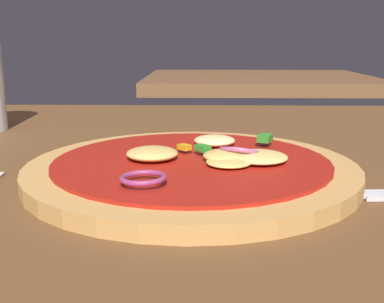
{
  "coord_description": "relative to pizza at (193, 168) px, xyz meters",
  "views": [
    {
      "loc": [
        -0.03,
        -0.4,
        0.16
      ],
      "look_at": [
        -0.04,
        0.04,
        0.06
      ],
      "focal_mm": 45.15,
      "sensor_mm": 36.0,
      "label": 1
    }
  ],
  "objects": [
    {
      "name": "dining_table",
      "position": [
        0.04,
        -0.02,
        -0.03
      ],
      "size": [
        1.23,
        1.02,
        0.04
      ],
      "color": "brown",
      "rests_on": "ground"
    },
    {
      "name": "pizza",
      "position": [
        0.0,
        0.0,
        0.0
      ],
      "size": [
        0.3,
        0.3,
        0.03
      ],
      "color": "tan",
      "rests_on": "dining_table"
    },
    {
      "name": "background_table",
      "position": [
        0.2,
        1.23,
        -0.03
      ],
      "size": [
        0.75,
        0.61,
        0.04
      ],
      "color": "brown",
      "rests_on": "ground"
    }
  ]
}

